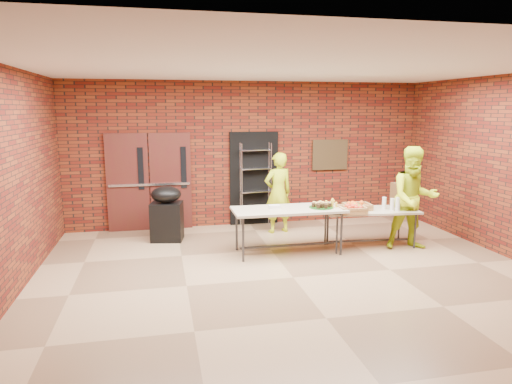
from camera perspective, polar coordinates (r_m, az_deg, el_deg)
room at (r=6.87m, az=4.86°, el=1.96°), size 8.08×7.08×3.28m
double_doors at (r=10.06m, az=-13.14°, el=1.25°), size 1.78×0.12×2.10m
dark_doorway at (r=10.29m, az=-0.26°, el=1.71°), size 1.10×0.06×2.10m
bronze_plaque at (r=10.73m, az=9.23°, el=4.62°), size 0.85×0.04×0.70m
wire_rack at (r=10.18m, az=-0.04°, el=0.92°), size 0.70×0.27×1.86m
table_left at (r=8.26m, az=4.06°, el=-2.53°), size 2.01×0.84×0.83m
table_right at (r=8.90m, az=14.10°, el=-2.52°), size 1.82×0.88×0.72m
basket_bananas at (r=8.54m, az=9.67°, el=-2.08°), size 0.43×0.33×0.13m
basket_oranges at (r=8.81m, az=12.56°, el=-1.75°), size 0.48×0.37×0.15m
basket_apples at (r=8.52m, az=11.88°, el=-2.13°), size 0.48×0.37×0.15m
muffin_tray at (r=8.37m, az=8.17°, el=-1.62°), size 0.44×0.44×0.11m
napkin_box at (r=8.22m, az=2.32°, el=-1.86°), size 0.20×0.13×0.07m
coffee_dispenser at (r=9.29m, az=17.78°, el=-0.35°), size 0.35×0.31×0.46m
cup_stack_front at (r=8.90m, az=16.67°, el=-1.50°), size 0.08×0.08×0.23m
cup_stack_mid at (r=8.90m, az=17.30°, el=-1.44°), size 0.09×0.09×0.26m
cup_stack_back at (r=8.98m, az=15.73°, el=-1.34°), size 0.08×0.08×0.23m
covered_grill at (r=9.25m, az=-11.10°, el=-2.64°), size 0.69×0.61×1.10m
volunteer_woman at (r=9.62m, az=2.78°, el=-0.10°), size 0.69×0.53×1.71m
volunteer_man at (r=8.94m, az=19.10°, el=-0.76°), size 1.03×0.85×1.93m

